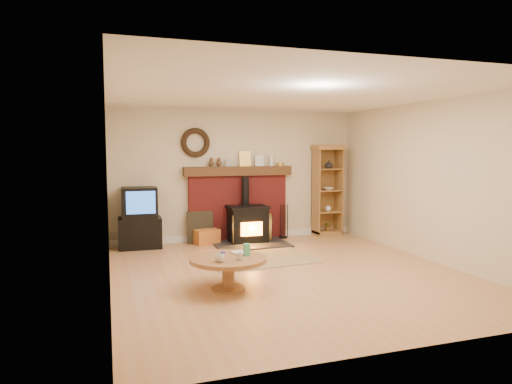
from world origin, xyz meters
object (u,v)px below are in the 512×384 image
object	(u,v)px
wood_stove	(248,225)
coffee_table	(228,263)
curio_cabinet	(327,190)
tv_unit	(140,219)

from	to	relation	value
wood_stove	coffee_table	bearing A→B (deg)	-112.00
curio_cabinet	coffee_table	bearing A→B (deg)	-133.97
tv_unit	wood_stove	bearing A→B (deg)	-5.48
coffee_table	curio_cabinet	bearing A→B (deg)	46.03
curio_cabinet	coffee_table	distance (m)	4.31
coffee_table	tv_unit	bearing A→B (deg)	106.91
wood_stove	curio_cabinet	bearing A→B (deg)	8.71
tv_unit	curio_cabinet	bearing A→B (deg)	1.27
coffee_table	wood_stove	bearing A→B (deg)	68.00
curio_cabinet	coffee_table	size ratio (longest dim) A/B	1.91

